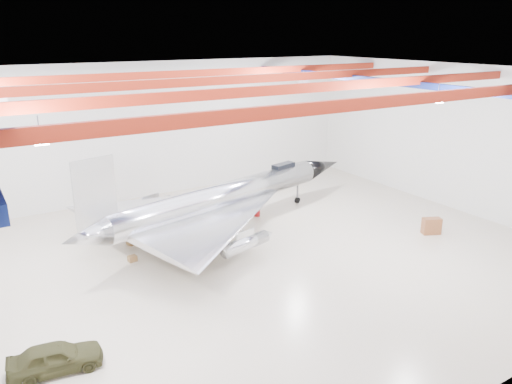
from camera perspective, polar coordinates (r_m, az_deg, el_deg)
floor at (r=29.95m, az=-3.66°, el=-8.27°), size 40.00×40.00×0.00m
wall_back at (r=41.53m, az=-13.68°, el=6.67°), size 40.00×0.00×40.00m
wall_right at (r=41.01m, az=21.78°, el=5.77°), size 0.00×30.00×30.00m
ceiling at (r=27.02m, az=-4.13°, el=13.20°), size 40.00×40.00×0.00m
ceiling_structure at (r=27.08m, az=-4.09°, el=11.78°), size 39.50×29.50×1.08m
jet_aircraft at (r=34.22m, az=-3.83°, el=-0.88°), size 24.46×17.12×6.76m
jeep at (r=22.67m, az=-21.95°, el=-17.15°), size 3.84×1.96×1.25m
desk at (r=36.08m, az=19.41°, el=-3.68°), size 1.37×1.07×1.12m
crate_ply at (r=31.12m, az=-13.94°, el=-7.39°), size 0.54×0.44×0.35m
toolbox_red at (r=37.20m, az=-12.13°, el=-3.04°), size 0.57×0.49×0.35m
engine_drum at (r=31.96m, az=-4.31°, el=-6.10°), size 0.57×0.57×0.45m
parts_bin at (r=36.95m, az=-3.19°, el=-2.78°), size 0.60×0.52×0.37m
tool_chest at (r=37.39m, az=0.11°, el=-2.46°), size 0.47×0.47×0.42m
oil_barrel at (r=33.50m, az=-13.99°, el=-5.47°), size 0.75×0.67×0.43m
spares_box at (r=36.29m, az=-9.36°, el=-3.38°), size 0.53×0.53×0.38m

